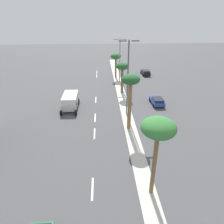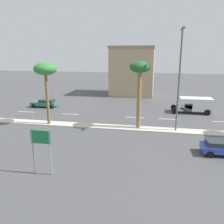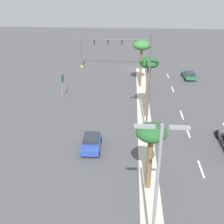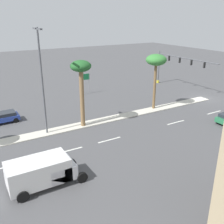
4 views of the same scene
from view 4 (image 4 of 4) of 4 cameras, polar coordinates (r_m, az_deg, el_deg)
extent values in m
plane|color=#4C4C4F|center=(31.25, -13.74, -4.47)|extent=(160.00, 160.00, 0.00)
cube|color=silver|center=(39.41, 21.57, -0.08)|extent=(0.20, 2.80, 0.01)
cube|color=silver|center=(34.22, 13.87, -2.25)|extent=(0.20, 2.80, 0.01)
cube|color=silver|center=(28.70, -0.55, -6.16)|extent=(0.20, 2.80, 0.01)
cube|color=silver|center=(26.94, -9.34, -8.34)|extent=(0.20, 2.80, 0.01)
cylinder|color=#515459|center=(53.34, 10.25, 9.67)|extent=(0.24, 0.24, 6.37)
cylinder|color=gold|center=(53.95, 10.06, 6.61)|extent=(0.53, 0.53, 0.50)
cylinder|color=#515459|center=(47.89, 15.93, 11.31)|extent=(13.96, 0.16, 0.16)
cube|color=black|center=(50.93, 12.46, 11.48)|extent=(0.20, 0.32, 0.90)
sphere|color=#19D83F|center=(51.06, 12.54, 11.16)|extent=(0.18, 0.18, 0.18)
cube|color=black|center=(48.94, 14.69, 10.95)|extent=(0.20, 0.32, 0.90)
sphere|color=#19D83F|center=(49.07, 14.76, 10.61)|extent=(0.18, 0.18, 0.18)
cube|color=black|center=(47.03, 17.09, 10.36)|extent=(0.20, 0.32, 0.90)
sphere|color=#19D83F|center=(47.17, 17.16, 10.01)|extent=(0.18, 0.18, 0.18)
cube|color=black|center=(45.21, 19.68, 9.70)|extent=(0.20, 0.32, 0.90)
sphere|color=#19D83F|center=(45.35, 19.74, 9.33)|extent=(0.18, 0.18, 0.18)
cylinder|color=gray|center=(45.51, -5.05, 6.27)|extent=(0.10, 0.10, 3.56)
cylinder|color=gray|center=(44.95, -6.68, 6.03)|extent=(0.10, 0.10, 3.56)
cube|color=#19723F|center=(44.93, -5.92, 7.72)|extent=(0.08, 1.57, 1.03)
cylinder|color=brown|center=(37.53, 9.38, 5.57)|extent=(0.38, 0.38, 6.55)
ellipsoid|color=#387F38|center=(36.76, 9.72, 11.26)|extent=(2.86, 2.86, 1.57)
cylinder|color=olive|center=(31.07, -6.61, 2.95)|extent=(0.52, 0.52, 6.94)
ellipsoid|color=#235B28|center=(30.14, -6.91, 10.03)|extent=(2.43, 2.43, 1.34)
cylinder|color=#515459|center=(29.22, -15.08, 6.07)|extent=(0.20, 0.20, 11.66)
cube|color=#515459|center=(27.55, -15.65, 17.19)|extent=(1.10, 0.24, 0.16)
cube|color=#515459|center=(29.29, -16.65, 17.25)|extent=(1.10, 0.24, 0.16)
cube|color=#2D47AD|center=(35.81, -22.91, -1.23)|extent=(2.06, 3.94, 0.60)
cube|color=#262B33|center=(35.71, -22.26, -0.32)|extent=(1.80, 2.19, 0.42)
cylinder|color=black|center=(35.27, -20.42, -1.73)|extent=(0.24, 0.65, 0.64)
cylinder|color=black|center=(36.96, -21.06, -0.82)|extent=(0.24, 0.65, 0.64)
cylinder|color=black|center=(35.62, 22.27, -1.77)|extent=(0.24, 0.65, 0.64)
cube|color=silver|center=(22.16, -11.42, -12.20)|extent=(2.42, 2.24, 1.20)
cube|color=silver|center=(21.60, -15.96, -12.46)|extent=(2.42, 4.76, 1.91)
cylinder|color=black|center=(23.84, -9.02, -11.20)|extent=(0.28, 0.90, 0.90)
cylinder|color=black|center=(21.94, -6.58, -14.13)|extent=(0.28, 0.90, 0.90)
cylinder|color=black|center=(22.91, -20.35, -13.80)|extent=(0.28, 0.90, 0.90)
cylinder|color=black|center=(20.93, -19.01, -17.21)|extent=(0.28, 0.90, 0.90)
camera|label=1|loc=(43.62, 29.29, 21.42)|focal=32.36mm
camera|label=2|loc=(56.24, -21.18, 15.42)|focal=38.03mm
camera|label=3|loc=(36.81, -70.21, 13.61)|focal=44.26mm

